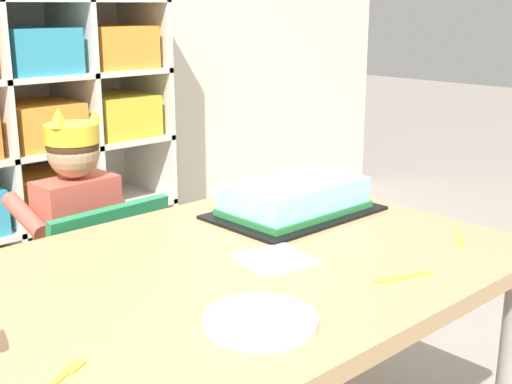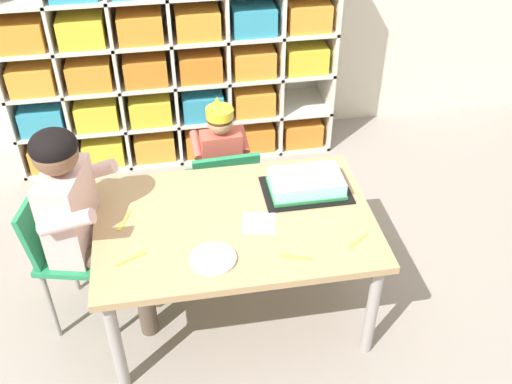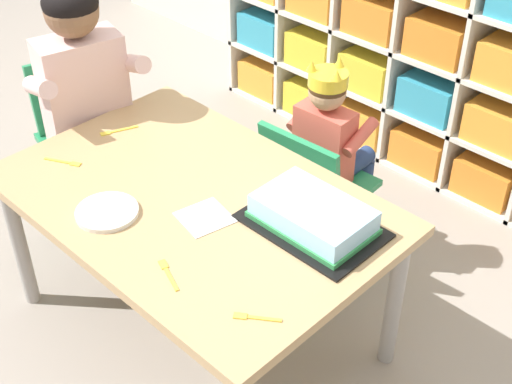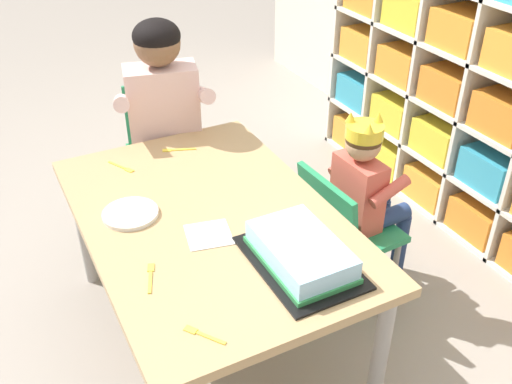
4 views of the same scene
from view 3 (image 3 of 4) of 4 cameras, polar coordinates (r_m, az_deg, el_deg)
ground at (r=2.61m, az=-4.32°, el=-10.60°), size 16.00×16.00×0.00m
storage_cubby_shelf at (r=3.28m, az=12.78°, el=13.19°), size 2.02×0.38×1.38m
activity_table at (r=2.26m, az=-4.92°, el=-1.65°), size 1.22×0.81×0.58m
classroom_chair_blue at (r=2.66m, az=4.47°, el=0.92°), size 0.39×0.32×0.60m
child_with_crown at (r=2.65m, az=5.98°, el=4.41°), size 0.30×0.31×0.82m
classroom_chair_adult_side at (r=2.87m, az=-13.29°, el=4.78°), size 0.40×0.42×0.72m
adult_helper_seated at (r=2.67m, az=-13.00°, el=7.41°), size 0.47×0.45×1.05m
birthday_cake_on_tray at (r=2.09m, az=4.52°, el=-1.99°), size 0.40×0.27×0.09m
paper_plate_stack at (r=2.19m, az=-11.73°, el=-1.56°), size 0.19×0.19×0.01m
paper_napkin_square at (r=2.14m, az=-4.08°, el=-2.02°), size 0.17×0.17×0.00m
fork_by_napkin at (r=1.84m, az=-0.18°, el=-9.91°), size 0.11×0.08×0.00m
fork_near_cake_tray at (r=1.97m, az=-7.01°, el=-6.38°), size 0.13×0.06×0.00m
fork_at_table_front_edge at (r=2.58m, az=-10.99°, el=4.77°), size 0.06×0.13×0.00m
fork_beside_plate_stack at (r=2.45m, az=-14.91°, el=2.31°), size 0.12×0.07×0.00m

